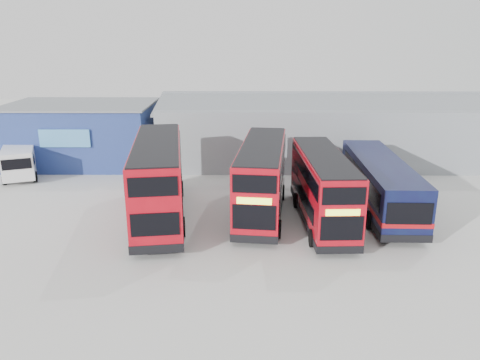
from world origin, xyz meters
TOP-DOWN VIEW (x-y plane):
  - ground_plane at (0.00, 0.00)m, footprint 120.00×120.00m
  - office_block at (-14.00, 17.99)m, footprint 12.30×8.32m
  - maintenance_shed at (8.00, 20.00)m, footprint 30.50×12.00m
  - double_decker_left at (-5.14, 4.86)m, footprint 4.23×11.55m
  - double_decker_centre at (1.05, 5.76)m, footprint 3.70×10.71m
  - double_decker_right at (4.56, 4.32)m, footprint 2.77×9.93m
  - single_decker_blue at (8.56, 6.56)m, footprint 3.12×11.92m
  - panel_van at (-17.57, 13.53)m, footprint 4.08×6.00m

SIDE VIEW (x-z plane):
  - ground_plane at x=0.00m, z-range 0.00..0.00m
  - panel_van at x=-17.57m, z-range 0.14..2.59m
  - single_decker_blue at x=8.56m, z-range -0.01..3.20m
  - double_decker_right at x=4.56m, z-range -0.01..4.16m
  - double_decker_centre at x=1.05m, z-range -0.01..4.43m
  - double_decker_left at x=-5.14m, z-range -0.01..4.77m
  - office_block at x=-14.00m, z-range 0.02..5.14m
  - maintenance_shed at x=8.00m, z-range -0.34..5.55m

